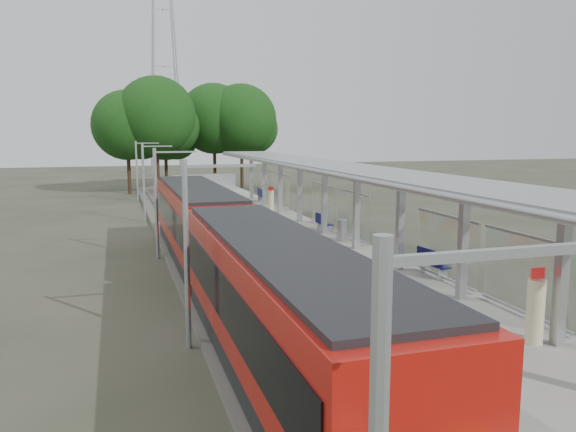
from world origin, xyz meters
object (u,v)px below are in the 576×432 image
at_px(bench_mid, 323,222).
at_px(info_pillar_far, 271,201).
at_px(bench_far, 261,195).
at_px(info_pillar_near, 535,311).
at_px(train, 225,248).
at_px(litter_bin, 342,230).
at_px(bench_near, 432,262).

height_order(bench_mid, info_pillar_far, info_pillar_far).
distance_m(bench_far, info_pillar_near, 29.67).
xyz_separation_m(train, info_pillar_near, (6.02, -8.65, -0.23)).
distance_m(info_pillar_far, litter_bin, 10.25).
height_order(bench_far, info_pillar_near, info_pillar_near).
bearing_deg(info_pillar_far, bench_far, 97.12).
relative_size(train, info_pillar_far, 16.42).
bearing_deg(bench_mid, info_pillar_near, -96.62).
bearing_deg(bench_near, train, 157.62).
xyz_separation_m(bench_far, litter_bin, (-0.11, -15.97, -0.01)).
bearing_deg(info_pillar_near, bench_near, 76.96).
bearing_deg(litter_bin, info_pillar_far, 94.00).
bearing_deg(info_pillar_far, bench_near, -70.81).
bearing_deg(bench_near, bench_mid, 87.31).
distance_m(bench_near, info_pillar_far, 17.49).
relative_size(info_pillar_far, litter_bin, 1.66).
bearing_deg(info_pillar_far, train, -95.92).
xyz_separation_m(bench_far, info_pillar_far, (-0.82, -5.75, 0.21)).
relative_size(train, bench_far, 18.97).
height_order(bench_near, bench_far, bench_near).
xyz_separation_m(bench_mid, info_pillar_far, (-0.75, 7.52, 0.24)).
relative_size(bench_near, info_pillar_near, 0.78).
xyz_separation_m(bench_near, info_pillar_far, (-1.20, 17.45, 0.20)).
bearing_deg(train, bench_mid, 49.27).
bearing_deg(info_pillar_near, train, 121.39).
bearing_deg(bench_far, train, -105.79).
relative_size(info_pillar_near, info_pillar_far, 1.13).
xyz_separation_m(info_pillar_near, litter_bin, (0.61, 13.69, -0.32)).
xyz_separation_m(bench_mid, bench_far, (0.07, 13.27, 0.03)).
height_order(bench_far, info_pillar_far, info_pillar_far).
relative_size(bench_near, litter_bin, 1.47).
bearing_deg(info_pillar_far, bench_mid, -69.05).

